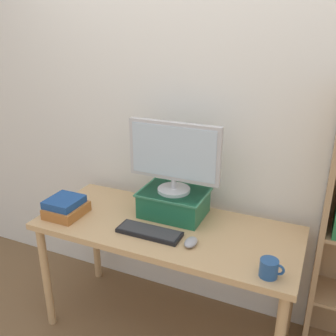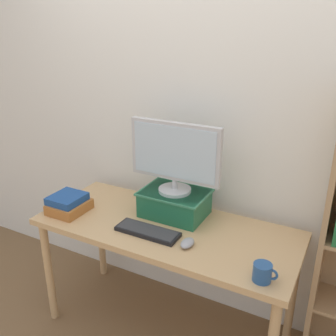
{
  "view_description": "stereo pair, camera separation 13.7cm",
  "coord_description": "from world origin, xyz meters",
  "px_view_note": "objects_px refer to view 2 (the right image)",
  "views": [
    {
      "loc": [
        0.78,
        -1.72,
        1.85
      ],
      "look_at": [
        -0.02,
        0.06,
        1.09
      ],
      "focal_mm": 40.0,
      "sensor_mm": 36.0,
      "label": 1
    },
    {
      "loc": [
        0.9,
        -1.66,
        1.85
      ],
      "look_at": [
        -0.02,
        0.06,
        1.09
      ],
      "focal_mm": 40.0,
      "sensor_mm": 36.0,
      "label": 2
    }
  ],
  "objects_px": {
    "desk": "(166,238)",
    "computer_monitor": "(175,155)",
    "keyboard": "(148,231)",
    "coffee_mug": "(263,273)",
    "book_stack": "(69,204)",
    "riser_box": "(175,202)",
    "computer_mouse": "(187,243)"
  },
  "relations": [
    {
      "from": "computer_monitor",
      "to": "computer_mouse",
      "type": "xyz_separation_m",
      "value": [
        0.22,
        -0.27,
        -0.37
      ]
    },
    {
      "from": "coffee_mug",
      "to": "book_stack",
      "type": "bearing_deg",
      "value": 175.4
    },
    {
      "from": "riser_box",
      "to": "book_stack",
      "type": "distance_m",
      "value": 0.66
    },
    {
      "from": "riser_box",
      "to": "desk",
      "type": "bearing_deg",
      "value": -83.44
    },
    {
      "from": "computer_monitor",
      "to": "keyboard",
      "type": "relative_size",
      "value": 1.53
    },
    {
      "from": "computer_monitor",
      "to": "book_stack",
      "type": "xyz_separation_m",
      "value": [
        -0.6,
        -0.27,
        -0.33
      ]
    },
    {
      "from": "computer_monitor",
      "to": "coffee_mug",
      "type": "distance_m",
      "value": 0.81
    },
    {
      "from": "keyboard",
      "to": "coffee_mug",
      "type": "height_order",
      "value": "coffee_mug"
    },
    {
      "from": "computer_mouse",
      "to": "book_stack",
      "type": "relative_size",
      "value": 0.45
    },
    {
      "from": "keyboard",
      "to": "coffee_mug",
      "type": "relative_size",
      "value": 3.18
    },
    {
      "from": "keyboard",
      "to": "desk",
      "type": "bearing_deg",
      "value": 68.08
    },
    {
      "from": "book_stack",
      "to": "computer_mouse",
      "type": "bearing_deg",
      "value": -0.35
    },
    {
      "from": "desk",
      "to": "book_stack",
      "type": "relative_size",
      "value": 6.63
    },
    {
      "from": "desk",
      "to": "computer_monitor",
      "type": "xyz_separation_m",
      "value": [
        -0.02,
        0.14,
        0.47
      ]
    },
    {
      "from": "keyboard",
      "to": "riser_box",
      "type": "bearing_deg",
      "value": 82.95
    },
    {
      "from": "desk",
      "to": "riser_box",
      "type": "xyz_separation_m",
      "value": [
        -0.02,
        0.14,
        0.17
      ]
    },
    {
      "from": "computer_mouse",
      "to": "book_stack",
      "type": "distance_m",
      "value": 0.82
    },
    {
      "from": "riser_box",
      "to": "keyboard",
      "type": "relative_size",
      "value": 1.09
    },
    {
      "from": "coffee_mug",
      "to": "riser_box",
      "type": "bearing_deg",
      "value": 149.84
    },
    {
      "from": "riser_box",
      "to": "keyboard",
      "type": "xyz_separation_m",
      "value": [
        -0.03,
        -0.27,
        -0.07
      ]
    },
    {
      "from": "keyboard",
      "to": "book_stack",
      "type": "distance_m",
      "value": 0.57
    },
    {
      "from": "computer_monitor",
      "to": "book_stack",
      "type": "height_order",
      "value": "computer_monitor"
    },
    {
      "from": "riser_box",
      "to": "computer_monitor",
      "type": "relative_size",
      "value": 0.71
    },
    {
      "from": "computer_mouse",
      "to": "desk",
      "type": "bearing_deg",
      "value": 146.4
    },
    {
      "from": "computer_mouse",
      "to": "keyboard",
      "type": "bearing_deg",
      "value": 177.52
    },
    {
      "from": "computer_mouse",
      "to": "coffee_mug",
      "type": "xyz_separation_m",
      "value": [
        0.42,
        -0.09,
        0.03
      ]
    },
    {
      "from": "riser_box",
      "to": "book_stack",
      "type": "height_order",
      "value": "riser_box"
    },
    {
      "from": "computer_monitor",
      "to": "book_stack",
      "type": "relative_size",
      "value": 2.45
    },
    {
      "from": "computer_monitor",
      "to": "computer_mouse",
      "type": "distance_m",
      "value": 0.51
    },
    {
      "from": "computer_mouse",
      "to": "book_stack",
      "type": "height_order",
      "value": "book_stack"
    },
    {
      "from": "desk",
      "to": "riser_box",
      "type": "bearing_deg",
      "value": 96.56
    },
    {
      "from": "keyboard",
      "to": "book_stack",
      "type": "bearing_deg",
      "value": -179.4
    }
  ]
}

